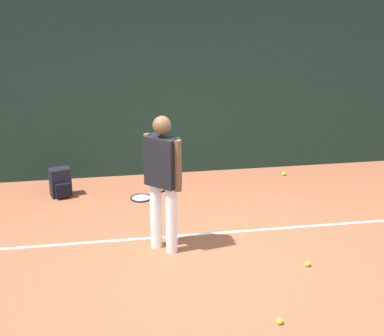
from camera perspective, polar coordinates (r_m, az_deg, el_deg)
The scene contains 9 objects.
ground_plane at distance 7.01m, azimuth 0.54°, elevation -8.82°, with size 12.00×12.00×0.00m, color #9E5638.
back_fence at distance 9.32m, azimuth -2.64°, elevation 7.84°, with size 10.00×0.10×2.85m, color #192D23.
court_line at distance 7.52m, azimuth -0.24°, elevation -6.68°, with size 9.00×0.05×0.00m, color white.
tennis_player at distance 6.80m, azimuth -2.92°, elevation -0.79°, with size 0.44×0.44×1.70m.
tennis_racket at distance 8.68m, azimuth -4.95°, elevation -2.93°, with size 0.62×0.46×0.03m.
backpack at distance 8.88m, azimuth -12.94°, elevation -1.48°, with size 0.35×0.34×0.44m.
tennis_ball_near_player at distance 9.66m, azimuth 9.13°, elevation -0.57°, with size 0.07×0.07×0.07m, color #CCE033.
tennis_ball_by_fence at distance 5.89m, azimuth 8.72°, elevation -14.81°, with size 0.07×0.07×0.07m, color #CCE033.
tennis_ball_mid_court at distance 6.92m, azimuth 11.42°, elevation -9.32°, with size 0.07×0.07×0.07m, color #CCE033.
Camera 1 is at (-1.07, -6.06, 3.36)m, focal length 53.60 mm.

